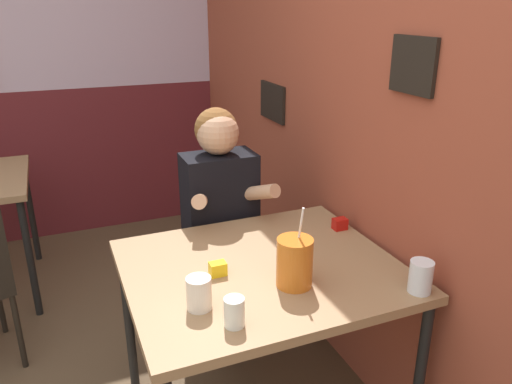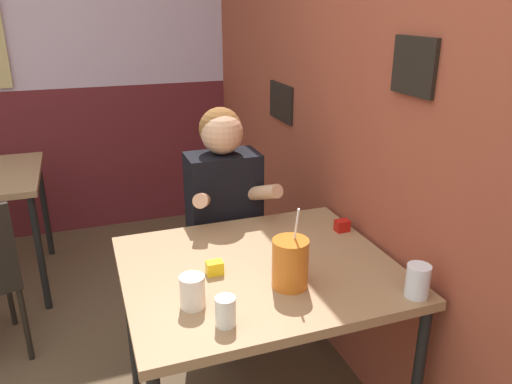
# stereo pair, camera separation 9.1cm
# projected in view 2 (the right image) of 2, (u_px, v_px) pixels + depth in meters

# --- Properties ---
(brick_wall_right) EXTENTS (0.08, 4.69, 2.70)m
(brick_wall_right) POSITION_uv_depth(u_px,v_px,m) (298.00, 67.00, 2.67)
(brick_wall_right) COLOR brown
(brick_wall_right) RESTS_ON ground_plane
(back_wall) EXTENTS (5.47, 0.09, 2.70)m
(back_wall) POSITION_uv_depth(u_px,v_px,m) (48.00, 51.00, 3.47)
(back_wall) COLOR silver
(back_wall) RESTS_ON ground_plane
(main_table) EXTENTS (1.01, 0.88, 0.74)m
(main_table) POSITION_uv_depth(u_px,v_px,m) (259.00, 280.00, 1.91)
(main_table) COLOR #93704C
(main_table) RESTS_ON ground_plane
(person_seated) EXTENTS (0.42, 0.40, 1.23)m
(person_seated) POSITION_uv_depth(u_px,v_px,m) (224.00, 228.00, 2.44)
(person_seated) COLOR black
(person_seated) RESTS_ON ground_plane
(cocktail_pitcher) EXTENTS (0.13, 0.13, 0.30)m
(cocktail_pitcher) POSITION_uv_depth(u_px,v_px,m) (290.00, 263.00, 1.72)
(cocktail_pitcher) COLOR #C6661E
(cocktail_pitcher) RESTS_ON main_table
(glass_near_pitcher) EXTENTS (0.08, 0.08, 0.11)m
(glass_near_pitcher) POSITION_uv_depth(u_px,v_px,m) (418.00, 281.00, 1.67)
(glass_near_pitcher) COLOR silver
(glass_near_pitcher) RESTS_ON main_table
(glass_center) EXTENTS (0.06, 0.06, 0.10)m
(glass_center) POSITION_uv_depth(u_px,v_px,m) (225.00, 311.00, 1.52)
(glass_center) COLOR silver
(glass_center) RESTS_ON main_table
(glass_far_side) EXTENTS (0.08, 0.08, 0.11)m
(glass_far_side) POSITION_uv_depth(u_px,v_px,m) (192.00, 292.00, 1.61)
(glass_far_side) COLOR silver
(glass_far_side) RESTS_ON main_table
(condiment_ketchup) EXTENTS (0.06, 0.04, 0.05)m
(condiment_ketchup) POSITION_uv_depth(u_px,v_px,m) (342.00, 226.00, 2.17)
(condiment_ketchup) COLOR #B7140F
(condiment_ketchup) RESTS_ON main_table
(condiment_mustard) EXTENTS (0.06, 0.04, 0.05)m
(condiment_mustard) POSITION_uv_depth(u_px,v_px,m) (215.00, 268.00, 1.82)
(condiment_mustard) COLOR yellow
(condiment_mustard) RESTS_ON main_table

